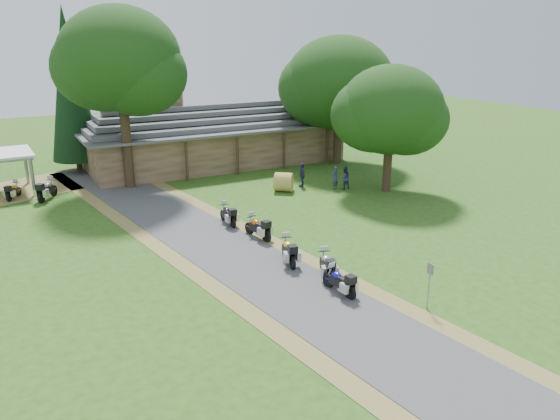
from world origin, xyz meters
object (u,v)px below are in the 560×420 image
motorcycle_row_e (228,214)px  lodge (215,133)px  motorcycle_row_a (339,280)px  motorcycle_row_b (327,264)px  motorcycle_row_d (258,226)px  motorcycle_carport_b (47,189)px  motorcycle_carport_a (13,190)px  motorcycle_row_c (289,250)px  hay_bale (284,182)px

motorcycle_row_e → lodge: bearing=-18.4°
lodge → motorcycle_row_e: size_ratio=11.87×
motorcycle_row_a → motorcycle_row_b: (0.43, 1.62, 0.02)m
motorcycle_row_d → motorcycle_carport_b: size_ratio=0.92×
lodge → motorcycle_carport_a: lodge is taller
motorcycle_carport_a → motorcycle_carport_b: 2.27m
motorcycle_row_b → motorcycle_carport_a: size_ratio=1.07×
motorcycle_row_c → motorcycle_row_d: bearing=12.5°
motorcycle_row_d → hay_bale: bearing=-48.0°
motorcycle_carport_a → lodge: bearing=-49.9°
motorcycle_carport_a → hay_bale: 17.60m
motorcycle_row_b → motorcycle_carport_b: 20.72m
lodge → motorcycle_row_b: bearing=-100.0°
motorcycle_row_b → motorcycle_carport_b: bearing=45.9°
motorcycle_row_d → motorcycle_row_e: (-0.51, 2.75, -0.02)m
hay_bale → lodge: bearing=94.7°
motorcycle_row_c → motorcycle_row_d: (0.17, 3.62, -0.01)m
hay_bale → motorcycle_row_a: bearing=-110.2°
motorcycle_carport_a → motorcycle_carport_b: size_ratio=0.82×
motorcycle_row_a → hay_bale: (5.34, 14.50, 0.05)m
hay_bale → motorcycle_carport_b: bearing=158.7°
motorcycle_row_b → motorcycle_carport_a: 22.69m
motorcycle_row_d → hay_bale: 9.01m
lodge → motorcycle_row_e: (-5.13, -14.63, -1.83)m
lodge → motorcycle_carport_a: 15.89m
motorcycle_row_a → motorcycle_row_e: motorcycle_row_e is taller
motorcycle_row_d → motorcycle_carport_b: motorcycle_carport_b is taller
motorcycle_row_b → hay_bale: size_ratio=1.39×
motorcycle_row_c → motorcycle_row_e: bearing=18.3°
motorcycle_row_c → motorcycle_carport_b: bearing=43.2°
motorcycle_carport_b → motorcycle_row_c: bearing=-118.3°
motorcycle_row_c → motorcycle_carport_a: (-10.61, 17.56, -0.08)m
motorcycle_row_c → motorcycle_carport_b: motorcycle_carport_b is taller
motorcycle_row_e → motorcycle_carport_b: (-8.35, 9.99, 0.08)m
motorcycle_row_a → hay_bale: size_ratio=1.34×
motorcycle_row_b → motorcycle_row_c: bearing=37.9°
motorcycle_row_a → motorcycle_row_e: (-0.64, 10.09, 0.03)m
motorcycle_row_a → motorcycle_carport_b: bearing=17.1°
motorcycle_row_a → motorcycle_row_e: bearing=-3.4°
lodge → motorcycle_row_a: bearing=-100.3°
motorcycle_carport_a → hay_bale: hay_bale is taller
motorcycle_row_a → lodge: bearing=-17.3°
motorcycle_row_b → motorcycle_row_c: motorcycle_row_c is taller
motorcycle_row_c → motorcycle_row_d: size_ratio=1.02×
motorcycle_row_b → motorcycle_carport_b: (-9.41, 18.46, 0.09)m
motorcycle_row_a → hay_bale: hay_bale is taller
lodge → motorcycle_row_d: (-4.62, -17.38, -1.81)m
motorcycle_row_a → motorcycle_row_d: motorcycle_row_d is taller
motorcycle_row_e → motorcycle_row_c: bearing=-175.9°
motorcycle_carport_b → motorcycle_row_b: bearing=-119.2°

